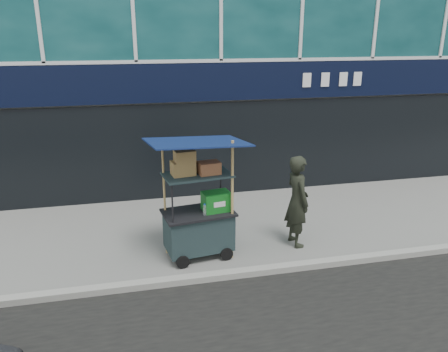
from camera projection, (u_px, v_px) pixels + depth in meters
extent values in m
plane|color=slate|center=(267.00, 267.00, 7.92)|extent=(80.00, 80.00, 0.00)
cube|color=gray|center=(270.00, 270.00, 7.71)|extent=(80.00, 0.18, 0.12)
cube|color=black|center=(221.00, 82.00, 10.58)|extent=(15.68, 0.06, 0.90)
cube|color=black|center=(221.00, 149.00, 11.15)|extent=(15.68, 0.04, 2.40)
cube|color=#19292A|center=(199.00, 231.00, 8.19)|extent=(1.30, 0.87, 0.71)
cylinder|color=black|center=(183.00, 262.00, 7.84)|extent=(0.25, 0.08, 0.24)
cylinder|color=black|center=(227.00, 254.00, 8.12)|extent=(0.25, 0.08, 0.24)
cube|color=black|center=(198.00, 213.00, 8.07)|extent=(1.39, 0.96, 0.04)
cylinder|color=black|center=(172.00, 204.00, 7.50)|extent=(0.03, 0.03, 0.76)
cylinder|color=black|center=(232.00, 196.00, 7.88)|extent=(0.03, 0.03, 0.76)
cylinder|color=black|center=(164.00, 193.00, 8.04)|extent=(0.03, 0.03, 0.76)
cylinder|color=black|center=(221.00, 186.00, 8.41)|extent=(0.03, 0.03, 0.76)
cube|color=#19292A|center=(198.00, 175.00, 7.84)|extent=(1.30, 0.87, 0.03)
cylinder|color=#A4824A|center=(232.00, 201.00, 7.91)|extent=(0.06, 0.06, 2.27)
cylinder|color=#A4824A|center=(165.00, 200.00, 8.09)|extent=(0.05, 0.05, 2.17)
cube|color=#0C1947|center=(197.00, 142.00, 7.65)|extent=(1.87, 1.44, 0.20)
cube|color=#0E5A1A|center=(216.00, 201.00, 8.08)|extent=(0.55, 0.42, 0.35)
cylinder|color=silver|center=(205.00, 210.00, 7.87)|extent=(0.08, 0.08, 0.20)
cylinder|color=#184DB4|center=(205.00, 204.00, 7.84)|extent=(0.04, 0.04, 0.02)
cube|color=brown|center=(183.00, 168.00, 7.76)|extent=(0.44, 0.36, 0.25)
cube|color=#9A6F43|center=(209.00, 168.00, 7.82)|extent=(0.42, 0.33, 0.22)
cube|color=brown|center=(185.00, 156.00, 7.68)|extent=(0.39, 0.31, 0.20)
imported|color=black|center=(297.00, 201.00, 8.52)|extent=(0.50, 0.71, 1.84)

